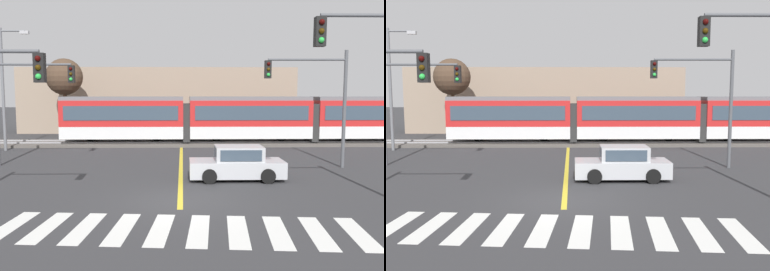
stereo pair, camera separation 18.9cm
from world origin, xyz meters
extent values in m
plane|color=#333335|center=(0.00, 0.00, 0.00)|extent=(200.00, 200.00, 0.00)
cube|color=#56514C|center=(0.00, 16.34, 0.09)|extent=(120.00, 4.00, 0.18)
cube|color=#939399|center=(0.00, 15.62, 0.23)|extent=(120.00, 0.08, 0.10)
cube|color=#939399|center=(0.00, 17.06, 0.23)|extent=(120.00, 0.08, 0.10)
cube|color=silver|center=(-4.37, 16.34, 0.98)|extent=(9.00, 2.60, 0.90)
cube|color=red|center=(-4.37, 16.34, 2.38)|extent=(9.00, 2.60, 1.90)
cube|color=#384756|center=(-4.37, 15.02, 2.43)|extent=(8.28, 0.04, 1.04)
cube|color=slate|center=(-4.37, 16.34, 3.47)|extent=(9.00, 2.39, 0.28)
cylinder|color=black|center=(-1.89, 16.34, 0.53)|extent=(0.70, 0.20, 0.70)
cylinder|color=black|center=(-6.84, 16.34, 0.53)|extent=(0.70, 0.20, 0.70)
cube|color=silver|center=(5.13, 16.34, 0.98)|extent=(9.00, 2.60, 0.90)
cube|color=red|center=(5.13, 16.34, 2.38)|extent=(9.00, 2.60, 1.90)
cube|color=#384756|center=(5.13, 15.02, 2.43)|extent=(8.28, 0.04, 1.04)
cube|color=slate|center=(5.13, 16.34, 3.47)|extent=(9.00, 2.39, 0.28)
cylinder|color=black|center=(7.61, 16.34, 0.53)|extent=(0.70, 0.20, 0.70)
cylinder|color=black|center=(2.66, 16.34, 0.53)|extent=(0.70, 0.20, 0.70)
cube|color=silver|center=(14.63, 16.34, 0.98)|extent=(9.00, 2.60, 0.90)
cube|color=red|center=(14.63, 16.34, 2.38)|extent=(9.00, 2.60, 1.90)
cube|color=#384756|center=(14.63, 15.02, 2.43)|extent=(8.28, 0.04, 1.04)
cube|color=slate|center=(14.63, 16.34, 3.47)|extent=(9.00, 2.39, 0.28)
cylinder|color=black|center=(12.16, 16.34, 0.53)|extent=(0.70, 0.20, 0.70)
cube|color=#2D2D2D|center=(0.38, 16.34, 1.68)|extent=(0.50, 2.34, 2.80)
cube|color=#2D2D2D|center=(9.88, 16.34, 1.68)|extent=(0.50, 2.34, 2.80)
cube|color=silver|center=(-4.93, -2.73, 0.00)|extent=(0.80, 2.84, 0.01)
cube|color=silver|center=(-3.84, -2.82, 0.00)|extent=(0.80, 2.84, 0.01)
cube|color=silver|center=(-2.74, -2.92, 0.00)|extent=(0.80, 2.84, 0.01)
cube|color=silver|center=(-1.64, -3.01, 0.00)|extent=(0.80, 2.84, 0.01)
cube|color=silver|center=(-0.55, -3.10, 0.00)|extent=(0.80, 2.84, 0.01)
cube|color=silver|center=(0.55, -3.20, 0.00)|extent=(0.80, 2.84, 0.01)
cube|color=silver|center=(1.64, -3.29, 0.00)|extent=(0.80, 2.84, 0.01)
cube|color=silver|center=(2.74, -3.38, 0.00)|extent=(0.80, 2.84, 0.01)
cube|color=silver|center=(3.84, -3.48, 0.00)|extent=(0.80, 2.84, 0.01)
cube|color=silver|center=(4.93, -3.57, 0.00)|extent=(0.80, 2.84, 0.01)
cube|color=gold|center=(0.00, 6.59, 0.00)|extent=(0.20, 15.49, 0.01)
cube|color=#B7BABF|center=(2.50, 3.56, 0.52)|extent=(4.20, 1.70, 0.72)
cube|color=#B7BABF|center=(2.60, 3.56, 1.20)|extent=(2.10, 1.52, 0.64)
cube|color=#384756|center=(1.60, 3.56, 1.20)|extent=(0.10, 1.43, 0.52)
cube|color=#384756|center=(2.60, 2.78, 1.20)|extent=(1.79, 0.04, 0.48)
cylinder|color=black|center=(1.24, 2.71, 0.32)|extent=(0.64, 0.22, 0.64)
cylinder|color=black|center=(1.24, 4.41, 0.32)|extent=(0.64, 0.22, 0.64)
cylinder|color=black|center=(3.76, 2.71, 0.32)|extent=(0.64, 0.22, 0.64)
cylinder|color=black|center=(3.76, 4.41, 0.32)|extent=(0.64, 0.22, 0.64)
cylinder|color=#515459|center=(8.43, 6.40, 3.02)|extent=(0.18, 0.18, 6.05)
cylinder|color=#515459|center=(6.43, 6.40, 5.56)|extent=(4.00, 0.12, 0.12)
cube|color=black|center=(4.43, 6.40, 5.06)|extent=(0.32, 0.28, 0.90)
sphere|color=#360605|center=(4.43, 6.25, 5.33)|extent=(0.18, 0.18, 0.18)
sphere|color=#3A2706|center=(4.43, 6.25, 5.06)|extent=(0.18, 0.18, 0.18)
sphere|color=green|center=(4.43, 6.25, 4.79)|extent=(0.18, 0.18, 0.18)
cylinder|color=#515459|center=(-7.74, 7.32, 5.36)|extent=(4.00, 0.12, 0.12)
cube|color=black|center=(-5.74, 7.32, 4.86)|extent=(0.32, 0.28, 0.90)
sphere|color=#360605|center=(-5.74, 7.17, 5.13)|extent=(0.18, 0.18, 0.18)
sphere|color=#3A2706|center=(-5.74, 7.17, 4.86)|extent=(0.18, 0.18, 0.18)
sphere|color=green|center=(-5.74, 7.17, 4.59)|extent=(0.18, 0.18, 0.18)
cube|color=black|center=(-4.30, -1.62, 4.64)|extent=(0.32, 0.28, 0.90)
sphere|color=#360605|center=(-4.30, -1.77, 4.91)|extent=(0.18, 0.18, 0.18)
sphere|color=#3A2706|center=(-4.30, -1.77, 4.64)|extent=(0.18, 0.18, 0.18)
sphere|color=green|center=(-4.30, -1.77, 4.37)|extent=(0.18, 0.18, 0.18)
cylinder|color=#515459|center=(6.08, -1.68, 6.25)|extent=(3.50, 0.12, 0.12)
cube|color=black|center=(4.33, -1.68, 5.75)|extent=(0.32, 0.28, 0.90)
sphere|color=#360605|center=(4.33, -1.83, 6.02)|extent=(0.18, 0.18, 0.18)
sphere|color=#3A2706|center=(4.33, -1.83, 5.75)|extent=(0.18, 0.18, 0.18)
sphere|color=green|center=(4.33, -1.83, 5.48)|extent=(0.18, 0.18, 0.18)
cylinder|color=slate|center=(-11.88, 13.15, 4.07)|extent=(0.20, 0.20, 8.14)
cylinder|color=slate|center=(-11.09, 13.15, 7.94)|extent=(1.59, 0.12, 0.12)
cube|color=#B2B2B7|center=(-10.30, 13.15, 7.84)|extent=(0.56, 0.28, 0.20)
cylinder|color=brown|center=(-10.12, 21.26, 2.32)|extent=(0.32, 0.32, 4.65)
sphere|color=#4C3828|center=(-10.12, 21.26, 5.27)|extent=(3.15, 3.15, 3.15)
cube|color=gray|center=(-2.32, 27.59, 3.17)|extent=(26.87, 6.00, 6.34)
camera|label=1|loc=(0.09, -14.34, 3.86)|focal=38.00mm
camera|label=2|loc=(0.28, -14.35, 3.86)|focal=38.00mm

